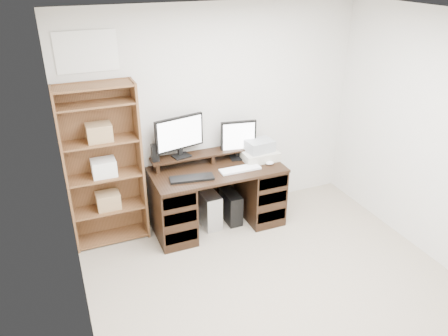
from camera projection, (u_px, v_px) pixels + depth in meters
room at (310, 193)px, 3.40m from camera, size 3.54×4.04×2.54m
desk at (217, 196)px, 5.10m from camera, size 1.50×0.70×0.75m
riser_shelf at (210, 154)px, 5.07m from camera, size 1.40×0.22×0.12m
monitor_wide at (179, 135)px, 4.84m from camera, size 0.58×0.20×0.47m
monitor_small at (238, 138)px, 5.09m from camera, size 0.42×0.18×0.46m
speaker at (155, 153)px, 4.79m from camera, size 0.08×0.08×0.19m
keyboard_black at (192, 178)px, 4.69m from camera, size 0.49×0.23×0.03m
keyboard_white at (240, 169)px, 4.89m from camera, size 0.47×0.14×0.02m
mouse at (270, 163)px, 5.02m from camera, size 0.11×0.09×0.04m
printer at (259, 155)px, 5.14m from camera, size 0.42×0.32×0.10m
basket at (260, 146)px, 5.09m from camera, size 0.33×0.25×0.13m
tower_silver at (208, 208)px, 5.20m from camera, size 0.21×0.44×0.43m
tower_black at (231, 206)px, 5.27m from camera, size 0.16×0.38×0.38m
bookshelf at (103, 165)px, 4.63m from camera, size 0.80×0.30×1.80m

